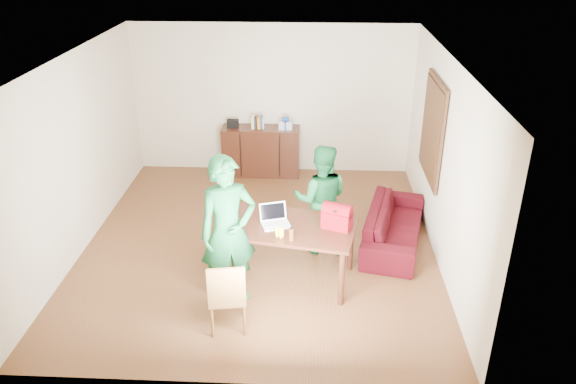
# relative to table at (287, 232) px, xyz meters

# --- Properties ---
(room) EXTENTS (5.20, 5.70, 2.90)m
(room) POSITION_rel_table_xyz_m (-0.44, 0.97, 0.61)
(room) COLOR #432510
(room) RESTS_ON ground
(table) EXTENTS (1.85, 1.26, 0.80)m
(table) POSITION_rel_table_xyz_m (0.00, 0.00, 0.00)
(table) COLOR black
(table) RESTS_ON ground
(chair) EXTENTS (0.47, 0.46, 0.92)m
(chair) POSITION_rel_table_xyz_m (-0.63, -1.03, -0.43)
(chair) COLOR brown
(chair) RESTS_ON ground
(person_near) EXTENTS (0.82, 0.70, 1.90)m
(person_near) POSITION_rel_table_xyz_m (-0.67, -0.47, 0.25)
(person_near) COLOR #13562A
(person_near) RESTS_ON ground
(person_far) EXTENTS (0.78, 0.61, 1.58)m
(person_far) POSITION_rel_table_xyz_m (0.43, 0.75, 0.10)
(person_far) COLOR #13582A
(person_far) RESTS_ON ground
(laptop) EXTENTS (0.40, 0.33, 0.24)m
(laptop) POSITION_rel_table_xyz_m (-0.14, -0.03, 0.15)
(laptop) COLOR white
(laptop) RESTS_ON table
(bananas) EXTENTS (0.15, 0.11, 0.05)m
(bananas) POSITION_rel_table_xyz_m (-0.08, -0.32, 0.13)
(bananas) COLOR yellow
(bananas) RESTS_ON table
(bottle) EXTENTS (0.07, 0.07, 0.18)m
(bottle) POSITION_rel_table_xyz_m (0.07, -0.37, 0.19)
(bottle) COLOR #522A12
(bottle) RESTS_ON table
(red_bag) EXTENTS (0.41, 0.32, 0.26)m
(red_bag) POSITION_rel_table_xyz_m (0.62, -0.04, 0.23)
(red_bag) COLOR maroon
(red_bag) RESTS_ON table
(sofa) EXTENTS (1.14, 2.00, 0.55)m
(sofa) POSITION_rel_table_xyz_m (1.50, 1.00, -0.42)
(sofa) COLOR #3C0907
(sofa) RESTS_ON ground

